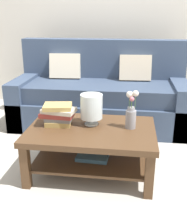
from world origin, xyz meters
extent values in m
plane|color=#B7B2A8|center=(0.00, 0.00, 0.00)|extent=(10.00, 10.00, 0.00)
cube|color=beige|center=(0.00, 1.65, 1.35)|extent=(6.40, 0.12, 2.70)
cube|color=#384760|center=(-0.09, 0.71, 0.18)|extent=(2.16, 0.90, 0.36)
cube|color=#324057|center=(-0.09, 0.68, 0.46)|extent=(1.92, 0.74, 0.20)
cube|color=#384760|center=(-0.09, 1.06, 0.71)|extent=(2.16, 0.20, 0.70)
cube|color=#384760|center=(-1.07, 0.71, 0.30)|extent=(0.20, 0.90, 0.60)
cube|color=#384760|center=(0.89, 0.71, 0.30)|extent=(0.20, 0.90, 0.60)
cube|color=beige|center=(-0.57, 0.92, 0.72)|extent=(0.41, 0.21, 0.34)
cube|color=beige|center=(0.34, 0.92, 0.72)|extent=(0.41, 0.21, 0.34)
cube|color=#4C331E|center=(-0.03, -0.45, 0.41)|extent=(1.11, 0.74, 0.05)
cube|color=#4C331E|center=(-0.53, -0.76, 0.19)|extent=(0.07, 0.07, 0.38)
cube|color=#4C331E|center=(0.47, -0.76, 0.19)|extent=(0.07, 0.07, 0.38)
cube|color=#4C331E|center=(-0.53, -0.13, 0.19)|extent=(0.07, 0.07, 0.38)
cube|color=#4C331E|center=(0.47, -0.13, 0.19)|extent=(0.07, 0.07, 0.38)
cube|color=#4C331E|center=(-0.03, -0.45, 0.14)|extent=(0.99, 0.62, 0.02)
cube|color=#3D6075|center=(-0.01, -0.47, 0.17)|extent=(0.29, 0.22, 0.04)
cube|color=tan|center=(-0.33, -0.40, 0.45)|extent=(0.24, 0.19, 0.04)
cube|color=slate|center=(-0.33, -0.40, 0.49)|extent=(0.24, 0.16, 0.03)
cube|color=#993833|center=(-0.34, -0.40, 0.53)|extent=(0.30, 0.19, 0.04)
cube|color=beige|center=(-0.33, -0.40, 0.57)|extent=(0.31, 0.21, 0.04)
cube|color=tan|center=(-0.33, -0.40, 0.60)|extent=(0.27, 0.22, 0.04)
cylinder|color=silver|center=(-0.04, -0.35, 0.44)|extent=(0.12, 0.12, 0.02)
cylinder|color=silver|center=(-0.04, -0.35, 0.47)|extent=(0.04, 0.04, 0.05)
cylinder|color=silver|center=(-0.04, -0.35, 0.60)|extent=(0.20, 0.20, 0.22)
sphere|color=tan|center=(-0.07, -0.35, 0.55)|extent=(0.05, 0.05, 0.05)
sphere|color=#2D333D|center=(-0.01, -0.34, 0.55)|extent=(0.04, 0.04, 0.04)
cylinder|color=gray|center=(0.31, -0.39, 0.51)|extent=(0.09, 0.09, 0.16)
cylinder|color=gray|center=(0.31, -0.39, 0.61)|extent=(0.06, 0.06, 0.03)
cylinder|color=#426638|center=(0.34, -0.39, 0.68)|extent=(0.01, 0.01, 0.11)
sphere|color=silver|center=(0.34, -0.39, 0.75)|extent=(0.05, 0.05, 0.05)
cylinder|color=#426638|center=(0.31, -0.36, 0.67)|extent=(0.01, 0.01, 0.10)
sphere|color=gold|center=(0.31, -0.36, 0.73)|extent=(0.04, 0.04, 0.04)
cylinder|color=#426638|center=(0.29, -0.39, 0.67)|extent=(0.01, 0.01, 0.10)
sphere|color=silver|center=(0.29, -0.39, 0.74)|extent=(0.06, 0.06, 0.06)
cylinder|color=#426638|center=(0.31, -0.41, 0.66)|extent=(0.01, 0.01, 0.07)
sphere|color=#C66B7A|center=(0.31, -0.41, 0.70)|extent=(0.04, 0.04, 0.04)
camera|label=1|loc=(0.29, -2.68, 1.39)|focal=44.77mm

